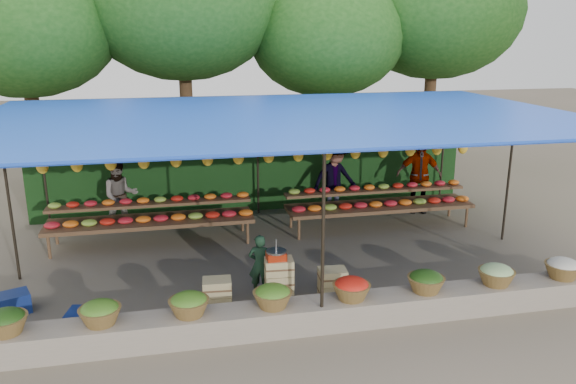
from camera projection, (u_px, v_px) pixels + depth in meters
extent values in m
plane|color=#635C49|center=(282.00, 257.00, 11.02)|extent=(60.00, 60.00, 0.00)
cube|color=gray|center=(319.00, 314.00, 8.38)|extent=(10.60, 0.55, 0.40)
cylinder|color=black|center=(323.00, 242.00, 7.91)|extent=(0.05, 0.05, 2.80)
cylinder|color=black|center=(10.00, 204.00, 9.67)|extent=(0.05, 0.05, 2.80)
cylinder|color=black|center=(509.00, 176.00, 11.61)|extent=(0.05, 0.05, 2.80)
cylinder|color=black|center=(43.00, 167.00, 12.40)|extent=(0.05, 0.05, 2.80)
cylinder|color=black|center=(258.00, 157.00, 13.37)|extent=(0.05, 0.05, 2.80)
cylinder|color=black|center=(443.00, 149.00, 14.34)|extent=(0.05, 0.05, 2.80)
cube|color=blue|center=(282.00, 115.00, 10.26)|extent=(10.80, 6.60, 0.04)
cube|color=blue|center=(308.00, 145.00, 8.43)|extent=(10.80, 2.19, 0.26)
cube|color=blue|center=(263.00, 111.00, 12.19)|extent=(10.80, 2.19, 0.26)
cylinder|color=#9A9A9F|center=(269.00, 143.00, 11.79)|extent=(9.60, 0.01, 0.01)
ellipsoid|color=yellow|center=(42.00, 166.00, 10.96)|extent=(0.23, 0.17, 0.30)
ellipsoid|color=yellow|center=(77.00, 165.00, 11.09)|extent=(0.23, 0.17, 0.30)
ellipsoid|color=yellow|center=(111.00, 163.00, 11.21)|extent=(0.23, 0.17, 0.30)
ellipsoid|color=yellow|center=(144.00, 162.00, 11.34)|extent=(0.23, 0.17, 0.30)
ellipsoid|color=yellow|center=(176.00, 160.00, 11.47)|extent=(0.23, 0.17, 0.30)
ellipsoid|color=yellow|center=(208.00, 159.00, 11.60)|extent=(0.23, 0.17, 0.30)
ellipsoid|color=yellow|center=(238.00, 158.00, 11.73)|extent=(0.23, 0.17, 0.30)
ellipsoid|color=yellow|center=(269.00, 156.00, 11.86)|extent=(0.23, 0.17, 0.30)
ellipsoid|color=yellow|center=(298.00, 155.00, 11.99)|extent=(0.23, 0.17, 0.30)
ellipsoid|color=yellow|center=(327.00, 154.00, 12.12)|extent=(0.23, 0.17, 0.30)
ellipsoid|color=yellow|center=(355.00, 152.00, 12.25)|extent=(0.23, 0.17, 0.30)
ellipsoid|color=yellow|center=(383.00, 151.00, 12.38)|extent=(0.23, 0.17, 0.30)
ellipsoid|color=yellow|center=(410.00, 150.00, 12.51)|extent=(0.23, 0.17, 0.30)
ellipsoid|color=yellow|center=(437.00, 149.00, 12.64)|extent=(0.23, 0.17, 0.30)
ellipsoid|color=yellow|center=(463.00, 147.00, 12.77)|extent=(0.23, 0.17, 0.30)
ellipsoid|color=#224813|center=(5.00, 318.00, 7.40)|extent=(0.52, 0.52, 0.23)
ellipsoid|color=#457820|center=(100.00, 309.00, 7.64)|extent=(0.52, 0.52, 0.23)
ellipsoid|color=#457820|center=(189.00, 301.00, 7.88)|extent=(0.52, 0.52, 0.23)
ellipsoid|color=#457820|center=(273.00, 293.00, 8.12)|extent=(0.52, 0.52, 0.23)
ellipsoid|color=red|center=(352.00, 285.00, 8.37)|extent=(0.52, 0.52, 0.23)
ellipsoid|color=#224813|center=(426.00, 278.00, 8.61)|extent=(0.52, 0.52, 0.23)
ellipsoid|color=#97BF77|center=(497.00, 272.00, 8.85)|extent=(0.52, 0.52, 0.23)
ellipsoid|color=beige|center=(563.00, 265.00, 9.09)|extent=(0.52, 0.52, 0.23)
cube|color=#194117|center=(256.00, 161.00, 13.64)|extent=(10.60, 0.06, 2.50)
cylinder|color=#3A2915|center=(35.00, 122.00, 14.83)|extent=(0.36, 0.36, 3.97)
ellipsoid|color=#143E11|center=(22.00, 24.00, 14.15)|extent=(4.77, 4.77, 3.69)
cylinder|color=#3A2915|center=(187.00, 106.00, 15.94)|extent=(0.36, 0.36, 4.48)
ellipsoid|color=#143E11|center=(182.00, 3.00, 15.18)|extent=(5.39, 5.39, 4.17)
cylinder|color=#3A2915|center=(325.00, 117.00, 16.57)|extent=(0.36, 0.36, 3.71)
ellipsoid|color=#143E11|center=(326.00, 36.00, 15.94)|extent=(4.47, 4.47, 3.45)
cylinder|color=#3A2915|center=(429.00, 102.00, 17.57)|extent=(0.36, 0.36, 4.35)
ellipsoid|color=#143E11|center=(435.00, 11.00, 16.82)|extent=(5.24, 5.24, 4.05)
cube|color=#4F361F|center=(151.00, 221.00, 11.60)|extent=(4.20, 0.95, 0.08)
cube|color=#4F361F|center=(151.00, 204.00, 11.81)|extent=(4.20, 0.35, 0.06)
cylinder|color=#4F361F|center=(49.00, 247.00, 10.90)|extent=(0.06, 0.06, 0.50)
cylinder|color=#4F361F|center=(248.00, 232.00, 11.69)|extent=(0.06, 0.06, 0.50)
cylinder|color=#4F361F|center=(56.00, 233.00, 11.65)|extent=(0.06, 0.06, 0.50)
cylinder|color=#4F361F|center=(243.00, 220.00, 12.44)|extent=(0.06, 0.06, 0.50)
ellipsoid|color=red|center=(52.00, 225.00, 11.05)|extent=(0.31, 0.26, 0.13)
ellipsoid|color=#87AF36|center=(55.00, 206.00, 11.40)|extent=(0.26, 0.22, 0.12)
ellipsoid|color=orange|center=(71.00, 224.00, 11.12)|extent=(0.31, 0.26, 0.13)
ellipsoid|color=red|center=(73.00, 204.00, 11.47)|extent=(0.26, 0.22, 0.12)
ellipsoid|color=#87AF36|center=(89.00, 223.00, 11.19)|extent=(0.31, 0.26, 0.13)
ellipsoid|color=red|center=(91.00, 203.00, 11.54)|extent=(0.26, 0.22, 0.12)
ellipsoid|color=red|center=(107.00, 222.00, 11.26)|extent=(0.31, 0.26, 0.13)
ellipsoid|color=orange|center=(108.00, 202.00, 11.61)|extent=(0.26, 0.22, 0.12)
ellipsoid|color=red|center=(125.00, 220.00, 11.33)|extent=(0.31, 0.26, 0.13)
ellipsoid|color=red|center=(126.00, 201.00, 11.68)|extent=(0.26, 0.22, 0.12)
ellipsoid|color=orange|center=(143.00, 219.00, 11.40)|extent=(0.31, 0.26, 0.13)
ellipsoid|color=orange|center=(143.00, 200.00, 11.75)|extent=(0.26, 0.22, 0.12)
ellipsoid|color=red|center=(161.00, 218.00, 11.47)|extent=(0.31, 0.26, 0.13)
ellipsoid|color=#87AF36|center=(160.00, 199.00, 11.82)|extent=(0.26, 0.22, 0.12)
ellipsoid|color=orange|center=(178.00, 217.00, 11.55)|extent=(0.31, 0.26, 0.13)
ellipsoid|color=red|center=(177.00, 198.00, 11.90)|extent=(0.26, 0.22, 0.12)
ellipsoid|color=#87AF36|center=(195.00, 216.00, 11.62)|extent=(0.31, 0.26, 0.13)
ellipsoid|color=red|center=(194.00, 197.00, 11.97)|extent=(0.26, 0.22, 0.12)
ellipsoid|color=red|center=(212.00, 215.00, 11.69)|extent=(0.31, 0.26, 0.13)
ellipsoid|color=orange|center=(210.00, 196.00, 12.04)|extent=(0.26, 0.22, 0.12)
ellipsoid|color=red|center=(229.00, 214.00, 11.76)|extent=(0.31, 0.26, 0.13)
ellipsoid|color=red|center=(226.00, 196.00, 12.11)|extent=(0.26, 0.22, 0.12)
ellipsoid|color=orange|center=(246.00, 213.00, 11.83)|extent=(0.31, 0.26, 0.13)
ellipsoid|color=orange|center=(243.00, 195.00, 12.18)|extent=(0.26, 0.22, 0.12)
cube|color=#4F361F|center=(379.00, 206.00, 12.61)|extent=(4.20, 0.95, 0.08)
cube|color=#4F361F|center=(375.00, 191.00, 12.82)|extent=(4.20, 0.35, 0.06)
cylinder|color=#4F361F|center=(299.00, 228.00, 11.91)|extent=(0.06, 0.06, 0.50)
cylinder|color=#4F361F|center=(466.00, 216.00, 12.70)|extent=(0.06, 0.06, 0.50)
cylinder|color=#4F361F|center=(291.00, 217.00, 12.66)|extent=(0.06, 0.06, 0.50)
cylinder|color=#4F361F|center=(450.00, 206.00, 13.45)|extent=(0.06, 0.06, 0.50)
ellipsoid|color=red|center=(299.00, 209.00, 12.06)|extent=(0.31, 0.26, 0.13)
ellipsoid|color=#87AF36|center=(294.00, 192.00, 12.41)|extent=(0.26, 0.22, 0.12)
ellipsoid|color=orange|center=(314.00, 208.00, 12.13)|extent=(0.31, 0.26, 0.13)
ellipsoid|color=red|center=(309.00, 191.00, 12.48)|extent=(0.26, 0.22, 0.12)
ellipsoid|color=#87AF36|center=(330.00, 207.00, 12.20)|extent=(0.31, 0.26, 0.13)
ellipsoid|color=red|center=(325.00, 190.00, 12.55)|extent=(0.26, 0.22, 0.12)
ellipsoid|color=red|center=(345.00, 206.00, 12.27)|extent=(0.31, 0.26, 0.13)
ellipsoid|color=orange|center=(340.00, 189.00, 12.62)|extent=(0.26, 0.22, 0.12)
ellipsoid|color=red|center=(361.00, 205.00, 12.34)|extent=(0.31, 0.26, 0.13)
ellipsoid|color=red|center=(354.00, 188.00, 12.69)|extent=(0.26, 0.22, 0.12)
ellipsoid|color=orange|center=(376.00, 204.00, 12.41)|extent=(0.31, 0.26, 0.13)
ellipsoid|color=orange|center=(369.00, 187.00, 12.76)|extent=(0.26, 0.22, 0.12)
ellipsoid|color=red|center=(390.00, 203.00, 12.48)|extent=(0.31, 0.26, 0.13)
ellipsoid|color=#87AF36|center=(384.00, 186.00, 12.83)|extent=(0.26, 0.22, 0.12)
ellipsoid|color=orange|center=(405.00, 202.00, 12.55)|extent=(0.31, 0.26, 0.13)
ellipsoid|color=red|center=(398.00, 185.00, 12.90)|extent=(0.26, 0.22, 0.12)
ellipsoid|color=#87AF36|center=(420.00, 201.00, 12.62)|extent=(0.31, 0.26, 0.13)
ellipsoid|color=red|center=(412.00, 185.00, 12.97)|extent=(0.26, 0.22, 0.12)
ellipsoid|color=red|center=(434.00, 200.00, 12.70)|extent=(0.31, 0.26, 0.13)
ellipsoid|color=orange|center=(426.00, 184.00, 13.05)|extent=(0.26, 0.22, 0.12)
ellipsoid|color=red|center=(448.00, 199.00, 12.77)|extent=(0.31, 0.26, 0.13)
ellipsoid|color=red|center=(440.00, 183.00, 13.12)|extent=(0.26, 0.22, 0.12)
ellipsoid|color=orange|center=(462.00, 199.00, 12.84)|extent=(0.31, 0.26, 0.13)
ellipsoid|color=orange|center=(454.00, 182.00, 13.19)|extent=(0.26, 0.22, 0.12)
cube|color=tan|center=(218.00, 302.00, 8.93)|extent=(0.48, 0.37, 0.25)
cube|color=tan|center=(217.00, 287.00, 8.86)|extent=(0.48, 0.37, 0.25)
cube|color=tan|center=(279.00, 296.00, 9.13)|extent=(0.48, 0.37, 0.25)
cube|color=tan|center=(279.00, 281.00, 9.06)|extent=(0.48, 0.37, 0.25)
cube|color=tan|center=(279.00, 266.00, 8.99)|extent=(0.48, 0.37, 0.25)
cube|color=tan|center=(332.00, 291.00, 9.31)|extent=(0.48, 0.37, 0.25)
cube|color=tan|center=(333.00, 276.00, 9.24)|extent=(0.48, 0.37, 0.25)
cube|color=#AC260D|center=(276.00, 256.00, 8.93)|extent=(0.30, 0.26, 0.12)
cylinder|color=#9A9A9F|center=(276.00, 251.00, 8.91)|extent=(0.32, 0.32, 0.03)
cylinder|color=#9A9A9F|center=(276.00, 246.00, 8.88)|extent=(0.03, 0.03, 0.22)
imported|color=#173420|center=(260.00, 265.00, 9.34)|extent=(0.44, 0.36, 1.06)
imported|color=slate|center=(120.00, 196.00, 12.36)|extent=(0.86, 0.72, 1.59)
imported|color=slate|center=(335.00, 179.00, 13.41)|extent=(1.26, 0.87, 1.79)
imported|color=slate|center=(419.00, 175.00, 13.63)|extent=(1.16, 0.73, 1.84)
cube|color=navy|center=(88.00, 322.00, 8.22)|extent=(0.64, 0.52, 0.34)
cube|color=navy|center=(11.00, 303.00, 8.80)|extent=(0.63, 0.55, 0.32)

